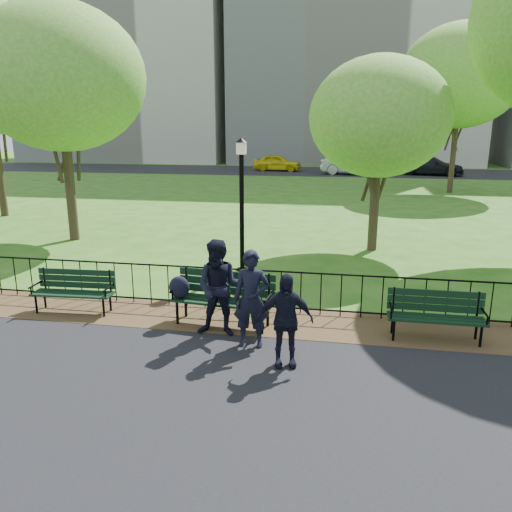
% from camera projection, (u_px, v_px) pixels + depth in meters
% --- Properties ---
extents(ground, '(120.00, 120.00, 0.00)m').
position_uv_depth(ground, '(230.00, 353.00, 8.41)').
color(ground, '#275E18').
extents(asphalt_path, '(60.00, 9.20, 0.01)m').
position_uv_depth(asphalt_path, '(154.00, 494.00, 5.18)').
color(asphalt_path, black).
rests_on(asphalt_path, ground).
extents(dirt_strip, '(60.00, 1.60, 0.01)m').
position_uv_depth(dirt_strip, '(247.00, 319.00, 9.84)').
color(dirt_strip, '#3E2A19').
rests_on(dirt_strip, ground).
extents(far_street, '(70.00, 9.00, 0.01)m').
position_uv_depth(far_street, '(326.00, 172.00, 41.71)').
color(far_street, black).
rests_on(far_street, ground).
extents(iron_fence, '(24.06, 0.06, 1.00)m').
position_uv_depth(iron_fence, '(252.00, 288.00, 10.19)').
color(iron_fence, black).
rests_on(iron_fence, ground).
extents(apartment_west, '(22.00, 15.00, 26.00)m').
position_uv_depth(apartment_west, '(134.00, 38.00, 54.65)').
color(apartment_west, beige).
rests_on(apartment_west, ground).
extents(apartment_mid, '(24.00, 15.00, 30.00)m').
position_uv_depth(apartment_mid, '(358.00, 10.00, 49.94)').
color(apartment_mid, beige).
rests_on(apartment_mid, ground).
extents(park_bench_main, '(2.04, 0.81, 1.11)m').
position_uv_depth(park_bench_main, '(208.00, 291.00, 9.50)').
color(park_bench_main, black).
rests_on(park_bench_main, ground).
extents(park_bench_left_a, '(1.67, 0.60, 0.94)m').
position_uv_depth(park_bench_left_a, '(74.00, 286.00, 10.17)').
color(park_bench_left_a, black).
rests_on(park_bench_left_a, ground).
extents(park_bench_right_a, '(1.67, 0.52, 0.95)m').
position_uv_depth(park_bench_right_a, '(436.00, 310.00, 8.84)').
color(park_bench_right_a, black).
rests_on(park_bench_right_a, ground).
extents(lamppost, '(0.31, 0.31, 3.44)m').
position_uv_depth(lamppost, '(242.00, 202.00, 12.41)').
color(lamppost, black).
rests_on(lamppost, ground).
extents(tree_near_w, '(5.33, 5.33, 7.43)m').
position_uv_depth(tree_near_w, '(60.00, 78.00, 15.51)').
color(tree_near_w, '#2D2116').
rests_on(tree_near_w, ground).
extents(tree_near_e, '(4.08, 4.08, 5.69)m').
position_uv_depth(tree_near_e, '(379.00, 117.00, 14.41)').
color(tree_near_e, '#2D2116').
rests_on(tree_near_e, ground).
extents(tree_far_e, '(6.52, 6.52, 9.09)m').
position_uv_depth(tree_far_e, '(461.00, 76.00, 26.93)').
color(tree_far_e, '#2D2116').
rests_on(tree_far_e, ground).
extents(person_left, '(0.63, 0.42, 1.70)m').
position_uv_depth(person_left, '(251.00, 299.00, 8.45)').
color(person_left, black).
rests_on(person_left, asphalt_path).
extents(person_mid, '(0.87, 0.46, 1.77)m').
position_uv_depth(person_mid, '(220.00, 288.00, 8.90)').
color(person_mid, black).
rests_on(person_mid, asphalt_path).
extents(person_right, '(0.94, 0.54, 1.52)m').
position_uv_depth(person_right, '(285.00, 320.00, 7.78)').
color(person_right, black).
rests_on(person_right, asphalt_path).
extents(taxi, '(4.13, 1.92, 1.37)m').
position_uv_depth(taxi, '(277.00, 163.00, 42.14)').
color(taxi, yellow).
rests_on(taxi, far_street).
extents(sedan_silver, '(5.09, 2.30, 1.62)m').
position_uv_depth(sedan_silver, '(353.00, 164.00, 38.79)').
color(sedan_silver, '#B3B7BC').
rests_on(sedan_silver, far_street).
extents(sedan_dark, '(5.25, 3.13, 1.43)m').
position_uv_depth(sedan_dark, '(430.00, 166.00, 38.51)').
color(sedan_dark, black).
rests_on(sedan_dark, far_street).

